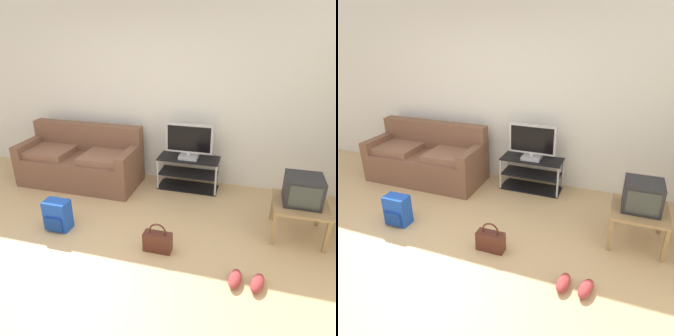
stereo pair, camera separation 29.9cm
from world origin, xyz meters
The scene contains 10 objects.
ground_plane centered at (0.00, 0.00, -0.01)m, with size 9.00×9.80×0.02m, color tan.
wall_back centered at (0.00, 2.45, 1.35)m, with size 9.00×0.10×2.70m, color silver.
couch centered at (-0.85, 1.88, 0.34)m, with size 1.82×0.81×0.89m.
tv_stand centered at (0.81, 2.12, 0.25)m, with size 0.90×0.38×0.49m.
flat_tv centered at (0.81, 2.10, 0.75)m, with size 0.69×0.22×0.52m.
side_table centered at (2.29, 1.27, 0.37)m, with size 0.60×0.60×0.42m.
crt_tv centered at (2.29, 1.28, 0.58)m, with size 0.40×0.38×0.33m.
backpack centered at (-0.47, 0.63, 0.18)m, with size 0.29×0.26×0.37m.
handbag centered at (0.81, 0.55, 0.12)m, with size 0.31×0.13×0.34m.
sneakers_pair centered at (1.77, 0.28, 0.04)m, with size 0.37×0.28×0.09m.
Camera 2 is at (1.96, -2.03, 2.22)m, focal length 33.58 mm.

